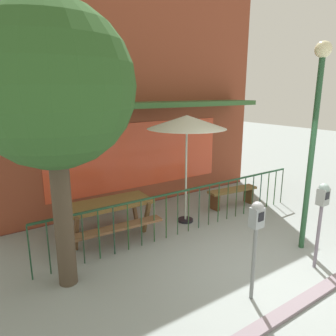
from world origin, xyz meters
TOP-DOWN VIEW (x-y plane):
  - ground at (0.00, 0.00)m, footprint 40.00×40.00m
  - pub_storefront at (0.00, 4.24)m, footprint 7.60×1.45m
  - patio_fence_front at (0.00, 1.97)m, footprint 6.41×0.04m
  - picnic_table_left at (-1.55, 2.67)m, footprint 1.86×1.44m
  - patio_umbrella at (0.28, 2.44)m, footprint 1.75×1.75m
  - patio_bench at (1.89, 2.52)m, footprint 1.43×0.47m
  - parking_meter_near at (0.94, -0.39)m, footprint 0.18×0.17m
  - parking_meter_far at (-0.62, -0.34)m, footprint 0.18×0.17m
  - street_tree at (-2.73, 1.56)m, footprint 2.31×2.31m
  - street_lamp at (1.39, 0.16)m, footprint 0.28×0.28m
  - curb_edge at (0.00, -0.84)m, footprint 10.64×0.20m

SIDE VIEW (x-z plane):
  - ground at x=0.00m, z-range 0.00..0.00m
  - curb_edge at x=0.00m, z-range -0.06..0.06m
  - patio_bench at x=1.89m, z-range 0.11..0.59m
  - picnic_table_left at x=-1.55m, z-range 0.21..1.01m
  - patio_fence_front at x=0.00m, z-range 0.18..1.15m
  - parking_meter_far at x=-0.62m, z-range 0.41..1.92m
  - parking_meter_near at x=0.94m, z-range 0.41..1.93m
  - patio_umbrella at x=0.28m, z-range 1.06..3.53m
  - street_lamp at x=1.39m, z-range 0.59..4.38m
  - pub_storefront at x=0.00m, z-range -0.02..5.63m
  - street_tree at x=-2.73m, z-range 0.91..5.11m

